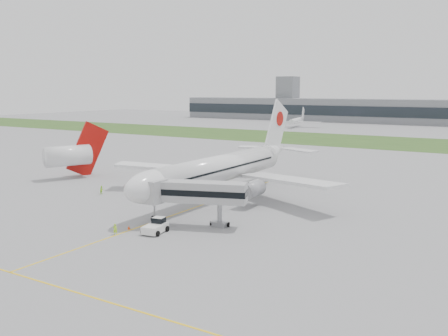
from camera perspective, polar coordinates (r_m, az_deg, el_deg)
The scene contains 14 objects.
ground at distance 88.99m, azimuth -1.78°, elevation -3.99°, with size 600.00×600.00×0.00m, color #969698.
apron_markings at distance 84.97m, azimuth -3.64°, elevation -4.63°, with size 70.00×70.00×0.04m, color yellow, non-canonical shape.
grass_strip at distance 199.24m, azimuth 17.56°, elevation 2.85°, with size 600.00×50.00×0.02m, color #2B491B.
terminal_building at distance 306.29m, azimuth 22.69°, elevation 5.90°, with size 320.00×22.30×14.00m.
control_tower at distance 334.70m, azimuth 7.23°, elevation 5.53°, with size 12.00×12.00×56.00m, color gray, non-canonical shape.
airliner at distance 91.94m, azimuth -0.13°, elevation 0.03°, with size 48.13×53.95×17.88m.
pushback_tug at distance 71.32m, azimuth -7.77°, elevation -6.59°, with size 3.19×4.27×2.03m.
jet_bridge at distance 73.01m, azimuth -3.60°, elevation -2.80°, with size 14.39×8.64×6.89m.
safety_cone_left at distance 73.73m, azimuth -10.83°, elevation -6.68°, with size 0.40×0.40×0.56m, color #EE430C.
safety_cone_right at distance 72.53m, azimuth -7.14°, elevation -6.88°, with size 0.35×0.35×0.48m, color #EE430C.
ground_crew_near at distance 71.25m, azimuth -12.33°, elevation -6.86°, with size 0.58×0.38×1.59m, color #B3FC2A.
ground_crew_far at distance 98.73m, azimuth -13.80°, elevation -2.45°, with size 0.80×0.63×1.65m, color #ADFF2A.
neighbor_aircraft at distance 117.77m, azimuth -17.11°, elevation 1.44°, with size 8.06×16.43×13.35m.
distant_aircraft_left at distance 267.21m, azimuth 8.25°, elevation 4.64°, with size 26.01×22.95×9.95m, color white, non-canonical shape.
Camera 1 is at (47.69, -72.40, 20.05)m, focal length 40.00 mm.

